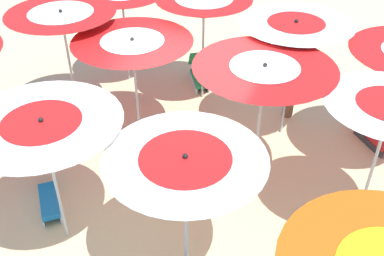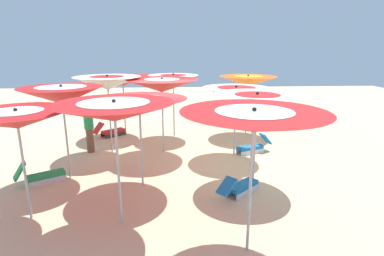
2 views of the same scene
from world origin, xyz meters
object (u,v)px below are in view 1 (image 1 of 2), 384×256
at_px(beach_umbrella_1, 295,33).
at_px(beach_umbrella_7, 62,20).
at_px(beach_umbrella_2, 204,8).
at_px(beach_umbrella_9, 185,170).
at_px(beach_umbrella_6, 133,48).
at_px(lounger_0, 48,196).
at_px(beach_umbrella_3, 122,0).
at_px(beachgoer_0, 292,80).
at_px(lounger_2, 373,132).
at_px(lounger_1, 199,76).
at_px(beach_ball, 7,100).
at_px(beach_umbrella_5, 264,78).
at_px(beach_umbrella_10, 44,134).

relative_size(beach_umbrella_1, beach_umbrella_7, 1.03).
height_order(beach_umbrella_2, beach_umbrella_9, beach_umbrella_2).
xyz_separation_m(beach_umbrella_6, lounger_0, (-2.34, 0.59, -1.87)).
relative_size(beach_umbrella_3, beachgoer_0, 1.34).
xyz_separation_m(lounger_0, lounger_2, (4.03, -5.14, 0.01)).
xyz_separation_m(beach_umbrella_7, lounger_2, (1.43, -6.23, -2.05)).
distance_m(lounger_1, beach_ball, 4.58).
bearing_deg(beach_umbrella_5, beach_umbrella_10, 133.89).
xyz_separation_m(beach_umbrella_6, beach_umbrella_9, (-2.73, -2.16, -0.08)).
bearing_deg(beach_ball, beach_umbrella_7, -82.34).
bearing_deg(beach_umbrella_1, beachgoer_0, 1.28).
bearing_deg(beach_umbrella_2, beach_umbrella_9, -162.42).
bearing_deg(beach_umbrella_3, lounger_0, -170.05).
bearing_deg(lounger_0, lounger_1, 128.17).
height_order(beach_umbrella_2, beach_umbrella_5, beach_umbrella_2).
relative_size(beach_umbrella_9, lounger_2, 1.87).
height_order(beach_umbrella_5, beach_umbrella_6, beach_umbrella_5).
bearing_deg(beach_umbrella_10, beachgoer_0, -28.58).
height_order(beach_umbrella_5, beachgoer_0, beach_umbrella_5).
bearing_deg(lounger_0, beach_umbrella_7, 161.66).
distance_m(beach_umbrella_3, beach_ball, 3.54).
bearing_deg(beach_umbrella_5, lounger_2, -42.83).
distance_m(beach_umbrella_1, beach_umbrella_2, 2.19).
relative_size(beach_umbrella_6, beach_umbrella_10, 0.98).
distance_m(beach_umbrella_6, lounger_1, 3.21).
height_order(beach_umbrella_1, beachgoer_0, beach_umbrella_1).
relative_size(beach_umbrella_5, beach_ball, 9.72).
distance_m(beach_umbrella_6, lounger_0, 3.06).
distance_m(beach_umbrella_7, lounger_0, 3.49).
distance_m(beach_umbrella_5, beach_umbrella_10, 3.44).
relative_size(beach_umbrella_7, beach_umbrella_10, 1.06).
height_order(beach_umbrella_3, beach_umbrella_6, beach_umbrella_3).
bearing_deg(beach_umbrella_10, lounger_2, -44.61).
xyz_separation_m(beach_umbrella_3, lounger_0, (-4.47, -0.78, -1.87)).
bearing_deg(beach_umbrella_5, beach_umbrella_7, 80.75).
relative_size(beach_umbrella_6, beach_umbrella_7, 0.92).
bearing_deg(beach_umbrella_9, beach_ball, 63.94).
bearing_deg(beach_umbrella_2, beach_umbrella_6, 161.65).
distance_m(lounger_2, beach_ball, 8.17).
height_order(beach_umbrella_5, lounger_2, beach_umbrella_5).
distance_m(beach_umbrella_7, lounger_2, 6.71).
bearing_deg(lounger_0, beach_umbrella_1, 96.37).
bearing_deg(beach_umbrella_7, beach_umbrella_10, -149.96).
xyz_separation_m(beach_umbrella_1, beach_umbrella_3, (0.85, 4.11, -0.22)).
xyz_separation_m(beach_umbrella_9, beach_umbrella_10, (-0.10, 2.06, 0.08)).
xyz_separation_m(lounger_0, lounger_1, (4.93, -0.93, 0.01)).
distance_m(beach_umbrella_2, lounger_0, 4.95).
height_order(beach_umbrella_2, beach_umbrella_7, beach_umbrella_7).
distance_m(beach_umbrella_9, lounger_1, 5.89).
height_order(lounger_1, beach_ball, lounger_1).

